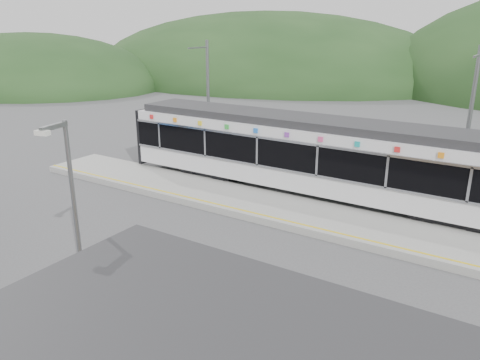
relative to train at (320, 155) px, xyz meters
The scene contains 8 objects.
ground 6.47m from the train, 102.21° to the right, with size 120.00×120.00×0.00m, color #4C4C4F.
hills 5.36m from the train, ahead, with size 146.00×149.00×26.00m.
platform 3.55m from the train, 115.69° to the right, with size 26.00×3.20×0.30m, color #9E9E99.
yellow_line 4.56m from the train, 107.99° to the right, with size 26.00×0.10×0.01m, color yellow.
train is the anchor object (origin of this frame).
catenary_mast_west 8.83m from the train, 162.83° to the left, with size 0.18×1.80×7.00m.
catenary_mast_east 6.45m from the train, 24.21° to the left, with size 0.18×1.80×7.00m.
lamp_post 12.41m from the train, 99.51° to the right, with size 0.38×1.01×5.45m.
Camera 1 is at (9.40, -13.59, 7.73)m, focal length 35.00 mm.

